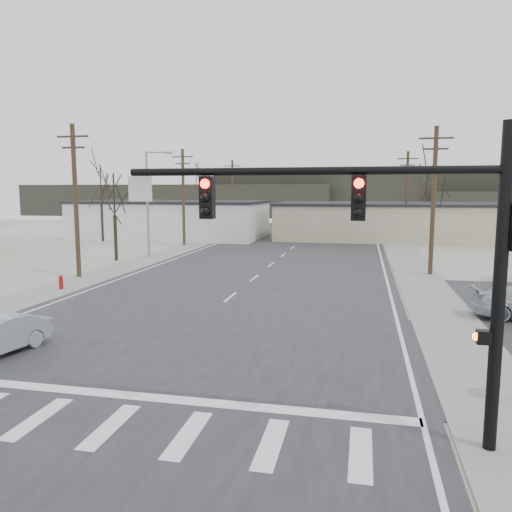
{
  "coord_description": "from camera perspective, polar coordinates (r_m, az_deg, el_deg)",
  "views": [
    {
      "loc": [
        6.91,
        -17.52,
        5.77
      ],
      "look_at": [
        1.86,
        5.94,
        2.6
      ],
      "focal_mm": 35.0,
      "sensor_mm": 36.0,
      "label": 1
    }
  ],
  "objects": [
    {
      "name": "hill_center",
      "position": [
        113.82,
        16.33,
        6.58
      ],
      "size": [
        80.0,
        18.0,
        9.0
      ],
      "primitive_type": "cube",
      "color": "#333026",
      "rests_on": "ground"
    },
    {
      "name": "tree_left_far",
      "position": [
        66.88,
        -6.13,
        7.92
      ],
      "size": [
        3.96,
        3.96,
        8.82
      ],
      "color": "#30281D",
      "rests_on": "ground"
    },
    {
      "name": "main_road",
      "position": [
        33.74,
        0.14,
        -2.28
      ],
      "size": [
        18.0,
        110.0,
        0.05
      ],
      "primitive_type": "cube",
      "color": "#242426",
      "rests_on": "ground"
    },
    {
      "name": "tree_left_mid",
      "position": [
        59.08,
        -17.31,
        7.68
      ],
      "size": [
        3.96,
        3.96,
        8.82
      ],
      "color": "#30281D",
      "rests_on": "ground"
    },
    {
      "name": "cross_road",
      "position": [
        19.7,
        -9.1,
        -9.55
      ],
      "size": [
        90.0,
        10.0,
        0.04
      ],
      "primitive_type": "cube",
      "color": "#242426",
      "rests_on": "ground"
    },
    {
      "name": "building_left_far",
      "position": [
        62.02,
        -9.58,
        4.17
      ],
      "size": [
        22.3,
        12.3,
        4.5
      ],
      "color": "silver",
      "rests_on": "ground"
    },
    {
      "name": "tree_right_mid",
      "position": [
        43.88,
        19.63,
        7.3
      ],
      "size": [
        3.74,
        3.74,
        8.33
      ],
      "color": "#30281D",
      "rests_on": "ground"
    },
    {
      "name": "upole_right_a",
      "position": [
        35.82,
        19.62,
        6.22
      ],
      "size": [
        2.2,
        0.3,
        10.0
      ],
      "color": "#4A3422",
      "rests_on": "ground"
    },
    {
      "name": "sidewalk_left",
      "position": [
        41.81,
        -12.75,
        -0.56
      ],
      "size": [
        3.0,
        90.0,
        0.06
      ],
      "primitive_type": "cube",
      "color": "gray",
      "rests_on": "ground"
    },
    {
      "name": "upole_left_c",
      "position": [
        52.84,
        -8.31,
        6.85
      ],
      "size": [
        2.2,
        0.3,
        10.0
      ],
      "color": "#4A3422",
      "rests_on": "ground"
    },
    {
      "name": "tree_left_near",
      "position": [
        42.48,
        -15.91,
        6.51
      ],
      "size": [
        3.3,
        3.3,
        7.35
      ],
      "color": "#30281D",
      "rests_on": "ground"
    },
    {
      "name": "building_right_far",
      "position": [
        61.71,
        15.03,
        3.91
      ],
      "size": [
        26.3,
        14.3,
        4.3
      ],
      "color": "#BEB091",
      "rests_on": "ground"
    },
    {
      "name": "traffic_signal_mast",
      "position": [
        11.42,
        17.02,
        1.68
      ],
      "size": [
        8.95,
        0.43,
        7.2
      ],
      "color": "black",
      "rests_on": "ground"
    },
    {
      "name": "streetlight_main",
      "position": [
        43.32,
        -12.07,
        6.45
      ],
      "size": [
        2.4,
        0.25,
        9.0
      ],
      "color": "gray",
      "rests_on": "ground"
    },
    {
      "name": "upole_left_b",
      "position": [
        34.8,
        -19.92,
        6.18
      ],
      "size": [
        2.2,
        0.3,
        10.0
      ],
      "color": "#4A3422",
      "rests_on": "ground"
    },
    {
      "name": "car_far_b",
      "position": [
        80.75,
        5.41,
        3.97
      ],
      "size": [
        3.5,
        4.86,
        1.54
      ],
      "primitive_type": "imported",
      "rotation": [
        0.0,
        0.0,
        -0.42
      ],
      "color": "black",
      "rests_on": "main_road"
    },
    {
      "name": "upole_left_d",
      "position": [
        71.92,
        -2.71,
        7.08
      ],
      "size": [
        2.2,
        0.3,
        10.0
      ],
      "color": "#4A3422",
      "rests_on": "ground"
    },
    {
      "name": "hill_left",
      "position": [
        117.29,
        -8.85,
        6.33
      ],
      "size": [
        70.0,
        18.0,
        7.0
      ],
      "primitive_type": "cube",
      "color": "#333026",
      "rests_on": "ground"
    },
    {
      "name": "ground",
      "position": [
        19.7,
        -9.1,
        -9.6
      ],
      "size": [
        140.0,
        140.0,
        0.0
      ],
      "primitive_type": "plane",
      "color": "silver",
      "rests_on": "ground"
    },
    {
      "name": "fire_hydrant",
      "position": [
        31.19,
        -21.39,
        -2.82
      ],
      "size": [
        0.24,
        0.24,
        0.87
      ],
      "color": "#A50C0C",
      "rests_on": "ground"
    },
    {
      "name": "tree_right_far",
      "position": [
        69.99,
        18.93,
        6.96
      ],
      "size": [
        3.52,
        3.52,
        7.84
      ],
      "color": "#30281D",
      "rests_on": "ground"
    },
    {
      "name": "car_far_a",
      "position": [
        66.15,
        5.44,
        3.22
      ],
      "size": [
        2.65,
        5.68,
        1.6
      ],
      "primitive_type": "imported",
      "rotation": [
        0.0,
        0.0,
        3.22
      ],
      "color": "black",
      "rests_on": "main_road"
    },
    {
      "name": "sidewalk_right",
      "position": [
        38.14,
        17.55,
        -1.49
      ],
      "size": [
        3.0,
        90.0,
        0.06
      ],
      "primitive_type": "cube",
      "color": "gray",
      "rests_on": "ground"
    },
    {
      "name": "upole_right_b",
      "position": [
        57.71,
        16.82,
        6.66
      ],
      "size": [
        2.2,
        0.3,
        10.0
      ],
      "color": "#4A3422",
      "rests_on": "ground"
    }
  ]
}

